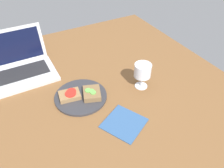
{
  "coord_description": "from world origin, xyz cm",
  "views": [
    {
      "loc": [
        -28.28,
        -72.42,
        73.93
      ],
      "look_at": [
        9.05,
        -3.65,
        8.0
      ],
      "focal_mm": 35.0,
      "sensor_mm": 36.0,
      "label": 1
    }
  ],
  "objects_px": {
    "laptop": "(19,67)",
    "plate": "(81,97)",
    "sandwich_with_tomato": "(70,95)",
    "wine_glass": "(143,71)",
    "sandwich_with_cucumber": "(92,93)",
    "napkin": "(124,123)"
  },
  "relations": [
    {
      "from": "napkin",
      "to": "plate",
      "type": "bearing_deg",
      "value": 113.23
    },
    {
      "from": "laptop",
      "to": "plate",
      "type": "bearing_deg",
      "value": -57.74
    },
    {
      "from": "wine_glass",
      "to": "laptop",
      "type": "height_order",
      "value": "laptop"
    },
    {
      "from": "plate",
      "to": "sandwich_with_cucumber",
      "type": "relative_size",
      "value": 2.12
    },
    {
      "from": "wine_glass",
      "to": "laptop",
      "type": "bearing_deg",
      "value": 141.83
    },
    {
      "from": "sandwich_with_tomato",
      "to": "wine_glass",
      "type": "height_order",
      "value": "wine_glass"
    },
    {
      "from": "sandwich_with_tomato",
      "to": "plate",
      "type": "bearing_deg",
      "value": -22.12
    },
    {
      "from": "sandwich_with_cucumber",
      "to": "wine_glass",
      "type": "height_order",
      "value": "wine_glass"
    },
    {
      "from": "plate",
      "to": "wine_glass",
      "type": "relative_size",
      "value": 1.88
    },
    {
      "from": "sandwich_with_cucumber",
      "to": "laptop",
      "type": "distance_m",
      "value": 0.44
    },
    {
      "from": "plate",
      "to": "sandwich_with_cucumber",
      "type": "bearing_deg",
      "value": -21.8
    },
    {
      "from": "laptop",
      "to": "napkin",
      "type": "height_order",
      "value": "laptop"
    },
    {
      "from": "laptop",
      "to": "napkin",
      "type": "distance_m",
      "value": 0.64
    },
    {
      "from": "wine_glass",
      "to": "sandwich_with_cucumber",
      "type": "bearing_deg",
      "value": 169.68
    },
    {
      "from": "plate",
      "to": "wine_glass",
      "type": "height_order",
      "value": "wine_glass"
    },
    {
      "from": "sandwich_with_cucumber",
      "to": "laptop",
      "type": "bearing_deg",
      "value": 126.21
    },
    {
      "from": "sandwich_with_cucumber",
      "to": "sandwich_with_tomato",
      "type": "xyz_separation_m",
      "value": [
        -0.09,
        0.04,
        -0.0
      ]
    },
    {
      "from": "sandwich_with_tomato",
      "to": "wine_glass",
      "type": "distance_m",
      "value": 0.36
    },
    {
      "from": "sandwich_with_cucumber",
      "to": "napkin",
      "type": "distance_m",
      "value": 0.22
    },
    {
      "from": "plate",
      "to": "laptop",
      "type": "height_order",
      "value": "laptop"
    },
    {
      "from": "plate",
      "to": "napkin",
      "type": "xyz_separation_m",
      "value": [
        0.1,
        -0.23,
        -0.0
      ]
    },
    {
      "from": "plate",
      "to": "sandwich_with_tomato",
      "type": "xyz_separation_m",
      "value": [
        -0.05,
        0.02,
        0.02
      ]
    }
  ]
}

